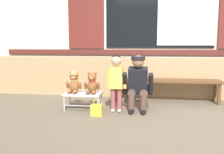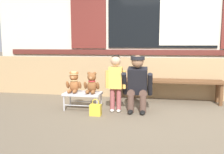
{
  "view_description": "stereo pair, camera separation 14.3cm",
  "coord_description": "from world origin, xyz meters",
  "px_view_note": "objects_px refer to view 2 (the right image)",
  "views": [
    {
      "loc": [
        -0.26,
        -3.66,
        1.12
      ],
      "look_at": [
        -0.87,
        0.47,
        0.55
      ],
      "focal_mm": 37.92,
      "sensor_mm": 36.0,
      "label": 1
    },
    {
      "loc": [
        -0.12,
        -3.64,
        1.12
      ],
      "look_at": [
        -0.87,
        0.47,
        0.55
      ],
      "focal_mm": 37.92,
      "sensor_mm": 36.0,
      "label": 2
    }
  ],
  "objects_px": {
    "teddy_bear_with_hat": "(74,82)",
    "teddy_bear_plain": "(92,83)",
    "wooden_bench_long": "(167,83)",
    "small_display_bench": "(83,94)",
    "adult_crouching": "(138,83)",
    "handbag_on_ground": "(96,110)",
    "child_standing": "(116,77)"
  },
  "relations": [
    {
      "from": "teddy_bear_with_hat",
      "to": "teddy_bear_plain",
      "type": "relative_size",
      "value": 1.0
    },
    {
      "from": "wooden_bench_long",
      "to": "teddy_bear_plain",
      "type": "height_order",
      "value": "teddy_bear_plain"
    },
    {
      "from": "wooden_bench_long",
      "to": "teddy_bear_with_hat",
      "type": "bearing_deg",
      "value": -152.7
    },
    {
      "from": "small_display_bench",
      "to": "adult_crouching",
      "type": "xyz_separation_m",
      "value": [
        0.95,
        0.06,
        0.21
      ]
    },
    {
      "from": "small_display_bench",
      "to": "teddy_bear_plain",
      "type": "relative_size",
      "value": 1.76
    },
    {
      "from": "teddy_bear_plain",
      "to": "small_display_bench",
      "type": "bearing_deg",
      "value": -179.49
    },
    {
      "from": "wooden_bench_long",
      "to": "teddy_bear_with_hat",
      "type": "relative_size",
      "value": 5.78
    },
    {
      "from": "wooden_bench_long",
      "to": "teddy_bear_with_hat",
      "type": "height_order",
      "value": "teddy_bear_with_hat"
    },
    {
      "from": "teddy_bear_with_hat",
      "to": "handbag_on_ground",
      "type": "relative_size",
      "value": 1.34
    },
    {
      "from": "teddy_bear_plain",
      "to": "handbag_on_ground",
      "type": "distance_m",
      "value": 0.5
    },
    {
      "from": "adult_crouching",
      "to": "child_standing",
      "type": "bearing_deg",
      "value": -166.58
    },
    {
      "from": "handbag_on_ground",
      "to": "child_standing",
      "type": "bearing_deg",
      "value": 45.28
    },
    {
      "from": "small_display_bench",
      "to": "handbag_on_ground",
      "type": "height_order",
      "value": "small_display_bench"
    },
    {
      "from": "wooden_bench_long",
      "to": "child_standing",
      "type": "xyz_separation_m",
      "value": [
        -0.88,
        -0.87,
        0.22
      ]
    },
    {
      "from": "teddy_bear_with_hat",
      "to": "adult_crouching",
      "type": "height_order",
      "value": "adult_crouching"
    },
    {
      "from": "handbag_on_ground",
      "to": "small_display_bench",
      "type": "bearing_deg",
      "value": 134.33
    },
    {
      "from": "child_standing",
      "to": "teddy_bear_with_hat",
      "type": "bearing_deg",
      "value": 177.46
    },
    {
      "from": "child_standing",
      "to": "adult_crouching",
      "type": "xyz_separation_m",
      "value": [
        0.37,
        0.09,
        -0.11
      ]
    },
    {
      "from": "wooden_bench_long",
      "to": "small_display_bench",
      "type": "relative_size",
      "value": 3.28
    },
    {
      "from": "adult_crouching",
      "to": "teddy_bear_with_hat",
      "type": "bearing_deg",
      "value": -177.2
    },
    {
      "from": "teddy_bear_with_hat",
      "to": "child_standing",
      "type": "height_order",
      "value": "child_standing"
    },
    {
      "from": "teddy_bear_with_hat",
      "to": "adult_crouching",
      "type": "relative_size",
      "value": 0.38
    },
    {
      "from": "child_standing",
      "to": "handbag_on_ground",
      "type": "height_order",
      "value": "child_standing"
    },
    {
      "from": "wooden_bench_long",
      "to": "child_standing",
      "type": "distance_m",
      "value": 1.26
    },
    {
      "from": "teddy_bear_with_hat",
      "to": "adult_crouching",
      "type": "distance_m",
      "value": 1.11
    },
    {
      "from": "teddy_bear_plain",
      "to": "handbag_on_ground",
      "type": "xyz_separation_m",
      "value": [
        0.14,
        -0.31,
        -0.37
      ]
    },
    {
      "from": "teddy_bear_with_hat",
      "to": "adult_crouching",
      "type": "xyz_separation_m",
      "value": [
        1.11,
        0.05,
        0.01
      ]
    },
    {
      "from": "child_standing",
      "to": "adult_crouching",
      "type": "height_order",
      "value": "child_standing"
    },
    {
      "from": "wooden_bench_long",
      "to": "adult_crouching",
      "type": "distance_m",
      "value": 0.94
    },
    {
      "from": "small_display_bench",
      "to": "teddy_bear_plain",
      "type": "bearing_deg",
      "value": 0.51
    },
    {
      "from": "adult_crouching",
      "to": "handbag_on_ground",
      "type": "height_order",
      "value": "adult_crouching"
    },
    {
      "from": "wooden_bench_long",
      "to": "handbag_on_ground",
      "type": "bearing_deg",
      "value": -135.19
    }
  ]
}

